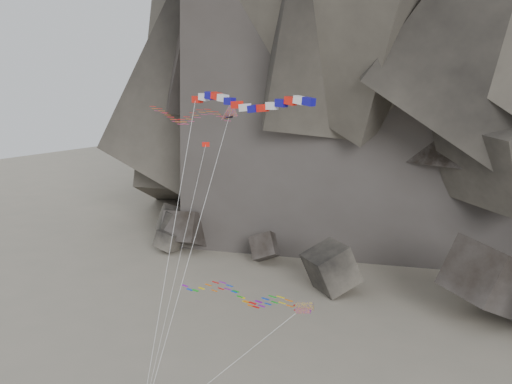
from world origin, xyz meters
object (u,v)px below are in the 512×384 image
Objects in this scene: banner_kite at (246,103)px; parafoil_kite at (235,293)px; pennant_kite at (192,203)px; delta_kite at (185,114)px.

banner_kite reaches higher than parafoil_kite.
banner_kite is 1.21× the size of pennant_kite.
parafoil_kite is at bearing -13.15° from delta_kite.
parafoil_kite is at bearing -78.19° from banner_kite.
banner_kite is at bearing -5.50° from delta_kite.
delta_kite is 8.81m from pennant_kite.
banner_kite reaches higher than delta_kite.
pennant_kite is (-4.18, 0.28, 5.89)m from parafoil_kite.
delta_kite is at bearing 103.47° from pennant_kite.
parafoil_kite is 0.67× the size of pennant_kite.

